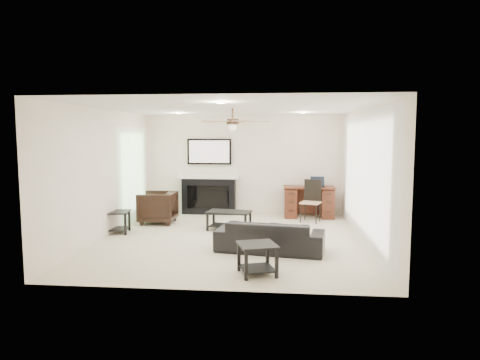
{
  "coord_description": "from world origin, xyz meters",
  "views": [
    {
      "loc": [
        0.91,
        -8.02,
        1.99
      ],
      "look_at": [
        0.11,
        0.43,
        1.1
      ],
      "focal_mm": 32.0,
      "sensor_mm": 36.0,
      "label": 1
    }
  ],
  "objects_px": {
    "sofa": "(270,236)",
    "desk": "(309,202)",
    "coffee_table": "(229,221)",
    "armchair": "(158,207)",
    "fireplace_unit": "(209,177)"
  },
  "relations": [
    {
      "from": "sofa",
      "to": "desk",
      "type": "xyz_separation_m",
      "value": [
        0.87,
        3.14,
        0.11
      ]
    },
    {
      "from": "coffee_table",
      "to": "armchair",
      "type": "bearing_deg",
      "value": 171.56
    },
    {
      "from": "sofa",
      "to": "coffee_table",
      "type": "bearing_deg",
      "value": -51.67
    },
    {
      "from": "armchair",
      "to": "coffee_table",
      "type": "bearing_deg",
      "value": 71.11
    },
    {
      "from": "armchair",
      "to": "sofa",
      "type": "bearing_deg",
      "value": 49.45
    },
    {
      "from": "sofa",
      "to": "coffee_table",
      "type": "xyz_separation_m",
      "value": [
        -0.9,
        1.6,
        -0.07
      ]
    },
    {
      "from": "coffee_table",
      "to": "fireplace_unit",
      "type": "bearing_deg",
      "value": 121.74
    },
    {
      "from": "fireplace_unit",
      "to": "sofa",
      "type": "bearing_deg",
      "value": -64.28
    },
    {
      "from": "sofa",
      "to": "armchair",
      "type": "relative_size",
      "value": 2.3
    },
    {
      "from": "sofa",
      "to": "armchair",
      "type": "distance_m",
      "value": 3.38
    },
    {
      "from": "sofa",
      "to": "desk",
      "type": "relative_size",
      "value": 1.51
    },
    {
      "from": "fireplace_unit",
      "to": "desk",
      "type": "relative_size",
      "value": 1.57
    },
    {
      "from": "coffee_table",
      "to": "fireplace_unit",
      "type": "distance_m",
      "value": 2.07
    },
    {
      "from": "armchair",
      "to": "desk",
      "type": "distance_m",
      "value": 3.61
    },
    {
      "from": "armchair",
      "to": "coffee_table",
      "type": "xyz_separation_m",
      "value": [
        1.7,
        -0.55,
        -0.16
      ]
    }
  ]
}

